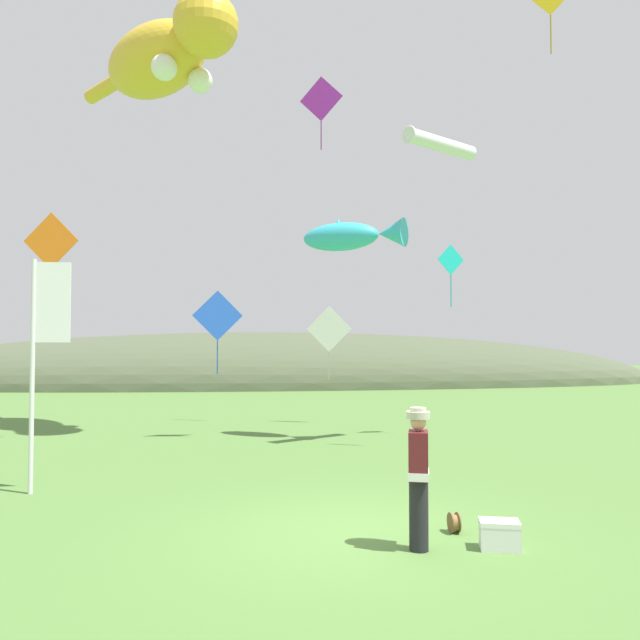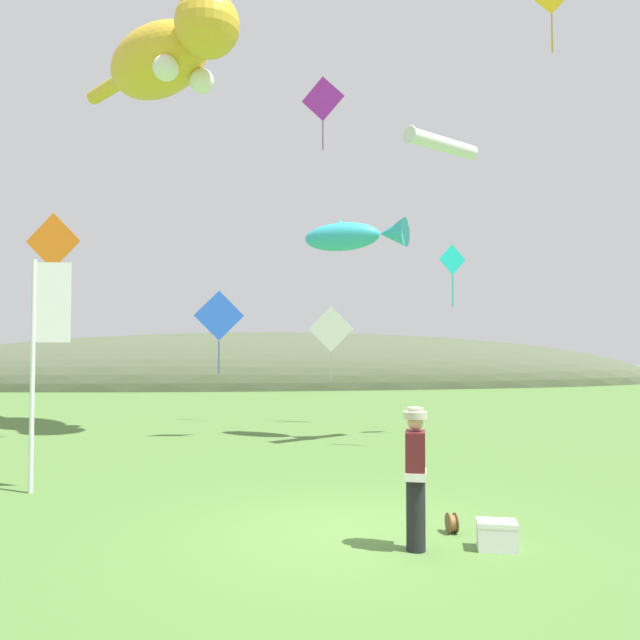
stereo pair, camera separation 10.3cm
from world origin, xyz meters
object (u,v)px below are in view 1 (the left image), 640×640
Objects in this scene: kite_diamond_violet at (321,99)px; kite_diamond_teal at (451,261)px; kite_fish_windsock at (351,236)px; picnic_cooler at (500,535)px; kite_tube_streamer at (440,144)px; kite_diamond_orange at (51,241)px; festival_banner_pole at (42,339)px; kite_diamond_blue at (218,316)px; festival_attendant at (418,473)px; kite_spool at (454,523)px; kite_giant_cat at (166,56)px; kite_diamond_white at (329,329)px.

kite_diamond_violet reaches higher than kite_diamond_teal.
kite_fish_windsock reaches higher than kite_diamond_teal.
kite_tube_streamer is (1.69, 7.49, 7.43)m from picnic_cooler.
kite_diamond_orange reaches higher than kite_diamond_teal.
festival_banner_pole is 6.44m from kite_diamond_blue.
kite_diamond_violet is at bearing 89.27° from festival_attendant.
kite_fish_windsock is 1.27× the size of kite_diamond_blue.
kite_fish_windsock is 5.39m from kite_diamond_violet.
picnic_cooler is at bearing -67.58° from kite_diamond_blue.
festival_attendant is 0.73× the size of kite_diamond_orange.
kite_spool is 0.04× the size of kite_giant_cat.
kite_fish_windsock reaches higher than festival_banner_pole.
festival_attendant is 6.48× the size of kite_spool.
kite_fish_windsock reaches higher than kite_diamond_white.
kite_tube_streamer reaches higher than kite_spool.
kite_diamond_white is (4.99, 1.91, -7.82)m from kite_giant_cat.
kite_diamond_orange is 4.77m from kite_diamond_blue.
festival_banner_pole is 1.79× the size of kite_diamond_blue.
picnic_cooler is 0.14× the size of festival_banner_pole.
kite_giant_cat is (-5.15, 9.68, 10.71)m from kite_spool.
kite_tube_streamer is at bearing 24.17° from festival_banner_pole.
kite_diamond_blue is at bearing 168.58° from kite_fish_windsock.
kite_diamond_blue is (4.36, 0.03, -1.95)m from kite_diamond_orange.
picnic_cooler is 15.17m from kite_diamond_violet.
kite_diamond_orange is at bearing 132.23° from kite_spool.
kite_tube_streamer reaches higher than festival_attendant.
kite_diamond_orange reaches higher than kite_fish_windsock.
kite_diamond_blue is at bearing -140.68° from kite_diamond_white.
kite_diamond_violet is at bearing 94.37° from picnic_cooler.
kite_tube_streamer is 5.31m from kite_diamond_violet.
festival_banner_pole is at bearing -155.83° from kite_tube_streamer.
kite_diamond_teal is (7.99, -1.26, -5.96)m from kite_giant_cat.
festival_banner_pole is at bearing -127.22° from kite_diamond_violet.
picnic_cooler is 10.59m from kite_diamond_teal.
picnic_cooler is at bearing -65.37° from kite_spool.
kite_spool is 0.12× the size of kite_diamond_blue.
kite_diamond_teal is (3.52, 9.07, 3.93)m from festival_attendant.
kite_tube_streamer reaches higher than picnic_cooler.
kite_diamond_violet reaches higher than kite_tube_streamer.
kite_fish_windsock is 7.96m from kite_diamond_orange.
kite_spool is 0.07× the size of festival_banner_pole.
festival_attendant reaches higher than picnic_cooler.
kite_tube_streamer reaches higher than kite_diamond_white.
kite_tube_streamer reaches higher than festival_banner_pole.
kite_giant_cat is 2.56× the size of kite_diamond_orange.
kite_tube_streamer is (8.36, 3.75, 4.96)m from festival_banner_pole.
kite_giant_cat reaches higher than kite_diamond_violet.
kite_spool is at bearing -87.13° from kite_diamond_violet.
kite_diamond_orange reaches higher than kite_spool.
kite_tube_streamer is 0.93× the size of kite_diamond_orange.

